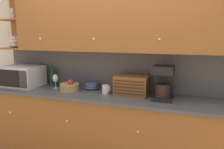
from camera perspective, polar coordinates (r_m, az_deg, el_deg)
The scene contains 12 objects.
wall_back at distance 2.97m, azimuth 1.57°, elevation 2.83°, with size 5.91×0.06×2.60m.
counter_unit at distance 2.89m, azimuth -0.63°, elevation -14.33°, with size 3.53×0.62×0.95m.
backsplash_panel at distance 2.95m, azimuth 1.34°, elevation 1.15°, with size 3.51×0.01×0.53m.
upper_cabinets at distance 2.71m, azimuth 3.73°, elevation 15.17°, with size 3.51×0.37×0.88m.
microwave at distance 3.43m, azimuth -22.48°, elevation -0.34°, with size 0.56×0.42×0.29m.
wine_bottle at distance 3.32m, azimuth -15.23°, elevation -0.47°, with size 0.07×0.07×0.29m.
wine_glass at distance 3.12m, azimuth -14.56°, elevation -1.09°, with size 0.07×0.07×0.20m.
fruit_basket at distance 2.96m, azimuth -11.02°, elevation -3.14°, with size 0.25×0.25×0.16m.
bowl_stack_on_counter at distance 3.00m, azimuth -5.27°, elevation -2.95°, with size 0.20×0.20×0.09m.
mug at distance 2.76m, azimuth -1.58°, elevation -3.85°, with size 0.11×0.09×0.11m.
bread_box at distance 2.70m, azimuth 5.15°, elevation -2.81°, with size 0.40×0.27×0.24m.
coffee_maker at distance 2.57m, azimuth 13.25°, elevation -1.93°, with size 0.22×0.27×0.39m.
Camera 1 is at (0.93, -2.77, 1.68)m, focal length 35.00 mm.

